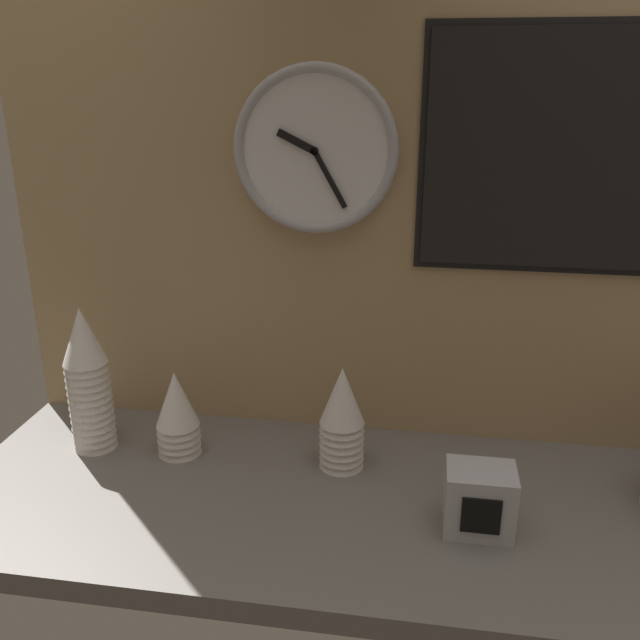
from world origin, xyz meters
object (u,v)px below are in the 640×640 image
object	(u,v)px
cup_stack_far_left	(88,379)
menu_board	(556,152)
cup_stack_left	(177,413)
cup_stack_center	(342,418)
napkin_dispenser	(479,500)
wall_clock	(315,150)

from	to	relation	value
cup_stack_far_left	menu_board	xyz separation A→B (m)	(0.85, 0.15, 0.43)
cup_stack_far_left	menu_board	world-z (taller)	menu_board
cup_stack_left	cup_stack_center	size ratio (longest dim) A/B	0.85
menu_board	napkin_dispenser	distance (m)	0.61
cup_stack_center	napkin_dispenser	xyz separation A→B (m)	(0.25, -0.16, -0.05)
cup_stack_far_left	menu_board	bearing A→B (deg)	10.19
menu_board	napkin_dispenser	bearing A→B (deg)	-109.76
cup_stack_left	wall_clock	bearing A→B (deg)	29.31
cup_stack_far_left	wall_clock	size ratio (longest dim) A/B	0.96
wall_clock	napkin_dispenser	bearing A→B (deg)	-42.54
cup_stack_far_left	napkin_dispenser	distance (m)	0.77
wall_clock	napkin_dispenser	xyz separation A→B (m)	(0.32, -0.29, -0.52)
cup_stack_left	menu_board	size ratio (longest dim) A/B	0.36
wall_clock	cup_stack_center	bearing A→B (deg)	-62.06
cup_stack_far_left	menu_board	distance (m)	0.97
menu_board	wall_clock	bearing A→B (deg)	-178.81
cup_stack_far_left	wall_clock	distance (m)	0.62
cup_stack_left	cup_stack_far_left	bearing A→B (deg)	-178.74
cup_stack_left	menu_board	distance (m)	0.85
cup_stack_far_left	wall_clock	world-z (taller)	wall_clock
cup_stack_far_left	napkin_dispenser	bearing A→B (deg)	-11.23
cup_stack_far_left	wall_clock	bearing A→B (deg)	18.71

